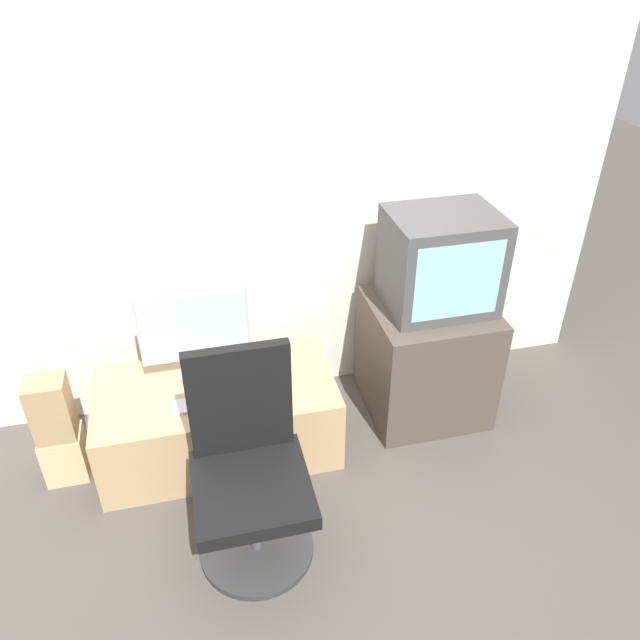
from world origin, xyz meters
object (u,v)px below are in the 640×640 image
at_px(mouse, 257,391).
at_px(crt_tv, 441,262).
at_px(main_monitor, 195,334).
at_px(keyboard, 207,402).
at_px(cardboard_box_lower, 65,455).
at_px(office_chair, 249,475).

relative_size(mouse, crt_tv, 0.09).
bearing_deg(main_monitor, crt_tv, -0.92).
bearing_deg(crt_tv, keyboard, -170.22).
bearing_deg(cardboard_box_lower, office_chair, -35.42).
bearing_deg(office_chair, mouse, 77.40).
relative_size(main_monitor, cardboard_box_lower, 2.00).
bearing_deg(main_monitor, mouse, -39.23).
distance_m(mouse, office_chair, 0.53).
bearing_deg(crt_tv, cardboard_box_lower, -177.21).
xyz_separation_m(main_monitor, mouse, (0.26, -0.21, -0.24)).
bearing_deg(cardboard_box_lower, crt_tv, 2.79).
xyz_separation_m(keyboard, mouse, (0.25, 0.02, 0.01)).
bearing_deg(cardboard_box_lower, keyboard, -9.25).
xyz_separation_m(main_monitor, keyboard, (0.01, -0.23, -0.25)).
bearing_deg(mouse, keyboard, -175.15).
distance_m(office_chair, cardboard_box_lower, 1.09).
bearing_deg(crt_tv, main_monitor, 179.08).
relative_size(main_monitor, office_chair, 0.56).
relative_size(crt_tv, office_chair, 0.56).
relative_size(mouse, office_chair, 0.05).
bearing_deg(cardboard_box_lower, main_monitor, 9.27).
xyz_separation_m(crt_tv, office_chair, (-1.11, -0.70, -0.52)).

